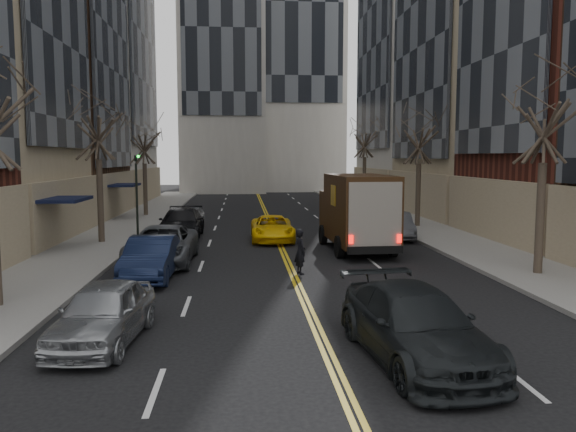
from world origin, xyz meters
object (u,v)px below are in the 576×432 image
object	(u,v)px
observer_sedan	(415,325)
pedestrian	(300,252)
ups_truck	(357,213)
taxi	(272,228)

from	to	relation	value
observer_sedan	pedestrian	bearing A→B (deg)	93.28
pedestrian	observer_sedan	bearing A→B (deg)	174.05
ups_truck	pedestrian	xyz separation A→B (m)	(-3.13, -4.89, -0.93)
ups_truck	taxi	bearing A→B (deg)	134.89
observer_sedan	taxi	size ratio (longest dim) A/B	1.18
ups_truck	pedestrian	world-z (taller)	ups_truck
ups_truck	observer_sedan	bearing A→B (deg)	-98.83
ups_truck	observer_sedan	size ratio (longest dim) A/B	1.19
taxi	pedestrian	bearing A→B (deg)	-85.78
taxi	pedestrian	xyz separation A→B (m)	(0.57, -8.34, 0.19)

